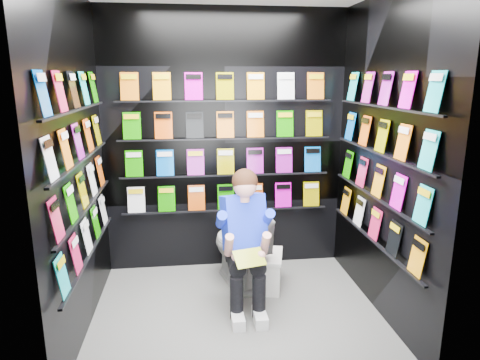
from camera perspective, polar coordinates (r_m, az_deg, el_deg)
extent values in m
plane|color=#5E5E5C|center=(3.79, -0.41, -17.32)|extent=(2.40, 2.40, 0.00)
cube|color=black|center=(4.30, -1.99, 4.92)|extent=(2.40, 0.04, 2.60)
cube|color=black|center=(2.35, 2.36, -2.48)|extent=(2.40, 0.04, 2.60)
cube|color=black|center=(3.40, -21.00, 1.66)|extent=(0.04, 2.00, 2.60)
cube|color=black|center=(3.65, 18.63, 2.64)|extent=(0.04, 2.00, 2.60)
imported|color=white|center=(4.12, -0.23, -8.94)|extent=(0.59, 0.83, 0.73)
cube|color=silver|center=(4.14, 3.83, -12.16)|extent=(0.31, 0.45, 0.30)
cube|color=silver|center=(4.07, 3.87, -10.04)|extent=(0.34, 0.47, 0.03)
cube|color=green|center=(3.38, 1.27, -10.34)|extent=(0.27, 0.19, 0.10)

